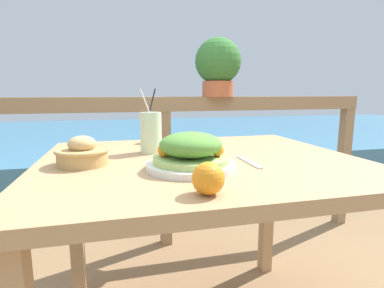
# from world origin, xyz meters

# --- Properties ---
(patio_table) EXTENTS (1.12, 0.95, 0.77)m
(patio_table) POSITION_xyz_m (0.00, 0.00, 0.68)
(patio_table) COLOR tan
(patio_table) RESTS_ON ground_plane
(railing_fence) EXTENTS (2.80, 0.08, 0.98)m
(railing_fence) POSITION_xyz_m (0.00, 0.85, 0.74)
(railing_fence) COLOR #937551
(railing_fence) RESTS_ON ground_plane
(sea_backdrop) EXTENTS (12.00, 4.00, 0.45)m
(sea_backdrop) POSITION_xyz_m (0.00, 3.35, 0.23)
(sea_backdrop) COLOR teal
(sea_backdrop) RESTS_ON ground_plane
(salad_plate) EXTENTS (0.28, 0.28, 0.11)m
(salad_plate) POSITION_xyz_m (-0.07, -0.14, 0.82)
(salad_plate) COLOR silver
(salad_plate) RESTS_ON patio_table
(drink_glass) EXTENTS (0.08, 0.08, 0.25)m
(drink_glass) POSITION_xyz_m (-0.16, 0.14, 0.85)
(drink_glass) COLOR beige
(drink_glass) RESTS_ON patio_table
(bread_basket) EXTENTS (0.17, 0.17, 0.10)m
(bread_basket) POSITION_xyz_m (-0.40, -0.01, 0.81)
(bread_basket) COLOR tan
(bread_basket) RESTS_ON patio_table
(potted_plant) EXTENTS (0.29, 0.29, 0.37)m
(potted_plant) POSITION_xyz_m (0.35, 0.85, 1.18)
(potted_plant) COLOR #B75B38
(potted_plant) RESTS_ON railing_fence
(fork) EXTENTS (0.02, 0.18, 0.00)m
(fork) POSITION_xyz_m (0.14, -0.11, 0.77)
(fork) COLOR silver
(fork) RESTS_ON patio_table
(orange_near_basket) EXTENTS (0.08, 0.08, 0.08)m
(orange_near_basket) POSITION_xyz_m (-0.09, -0.38, 0.81)
(orange_near_basket) COLOR orange
(orange_near_basket) RESTS_ON patio_table
(orange_near_glass) EXTENTS (0.07, 0.07, 0.07)m
(orange_near_glass) POSITION_xyz_m (-0.14, 0.37, 0.81)
(orange_near_glass) COLOR orange
(orange_near_glass) RESTS_ON patio_table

